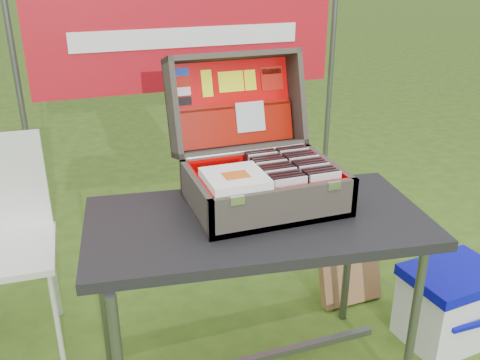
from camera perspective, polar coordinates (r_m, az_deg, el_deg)
name	(u,v)px	position (r m, az deg, el deg)	size (l,w,h in m)	color
table	(256,305)	(2.21, 1.71, -13.19)	(1.27, 0.63, 0.79)	black
table_top	(257,222)	(2.01, 1.84, -4.52)	(1.27, 0.63, 0.04)	black
table_leg_fr	(415,317)	(2.29, 18.13, -13.73)	(0.04, 0.04, 0.75)	#59595B
table_leg_bl	(104,302)	(2.33, -14.31, -12.45)	(0.04, 0.04, 0.75)	#59595B
table_leg_br	(348,253)	(2.63, 11.49, -7.67)	(0.04, 0.04, 0.75)	#59595B
table_brace	(255,359)	(2.38, 1.63, -18.54)	(1.12, 0.03, 0.03)	#59595B
suitcase	(260,137)	(2.04, 2.14, 4.57)	(0.57, 0.57, 0.52)	#5E5549
suitcase_base_bottom	(265,203)	(2.09, 2.64, -2.46)	(0.57, 0.41, 0.02)	#5E5549
suitcase_base_wall_front	(285,209)	(1.90, 4.85, -3.06)	(0.57, 0.02, 0.15)	#5E5549
suitcase_base_wall_back	(248,170)	(2.22, 0.82, 1.08)	(0.57, 0.02, 0.15)	#5E5549
suitcase_base_wall_left	(196,198)	(1.98, -4.71, -1.90)	(0.02, 0.41, 0.15)	#5E5549
suitcase_base_wall_right	(328,178)	(2.17, 9.41, 0.17)	(0.02, 0.41, 0.15)	#5E5549
suitcase_liner_floor	(265,200)	(2.08, 2.65, -2.11)	(0.53, 0.36, 0.01)	#E90600
suitcase_latch_left	(237,200)	(1.80, -0.29, -2.19)	(0.05, 0.01, 0.03)	silver
suitcase_latch_right	(334,186)	(1.94, 10.01, -0.60)	(0.05, 0.01, 0.03)	silver
suitcase_hinge	(247,152)	(2.21, 0.73, 3.02)	(0.02, 0.02, 0.51)	silver
suitcase_lid_back	(232,103)	(2.33, -0.89, 8.19)	(0.57, 0.41, 0.02)	#5E5549
suitcase_lid_rim_far	(232,56)	(2.28, -0.85, 13.07)	(0.57, 0.02, 0.15)	#5E5549
suitcase_lid_rim_near	(241,148)	(2.28, 0.07, 3.41)	(0.57, 0.02, 0.15)	#5E5549
suitcase_lid_rim_left	(172,109)	(2.20, -7.22, 7.56)	(0.02, 0.41, 0.15)	#5E5549
suitcase_lid_rim_right	(296,97)	(2.37, 5.96, 8.77)	(0.02, 0.41, 0.15)	#5E5549
suitcase_lid_liner	(233,103)	(2.32, -0.79, 8.20)	(0.52, 0.36, 0.01)	#E90600
suitcase_liner_wall_front	(284,204)	(1.91, 4.69, -2.58)	(0.53, 0.01, 0.13)	#E90600
suitcase_liner_wall_back	(249,169)	(2.21, 0.95, 1.22)	(0.53, 0.01, 0.13)	#E90600
suitcase_liner_wall_left	(200,194)	(1.98, -4.32, -1.55)	(0.01, 0.36, 0.13)	#E90600
suitcase_liner_wall_right	(325,176)	(2.16, 9.10, 0.39)	(0.01, 0.36, 0.13)	#E90600
suitcase_lid_pocket	(236,125)	(2.30, -0.42, 5.86)	(0.51, 0.16, 0.03)	#8D0B00
suitcase_pocket_edge	(235,106)	(2.30, -0.56, 7.89)	(0.50, 0.02, 0.02)	#8D0B00
suitcase_pocket_cd	(250,117)	(2.30, 1.10, 6.77)	(0.13, 0.13, 0.01)	silver
lid_sticker_cc_a	(182,72)	(2.26, -6.22, 11.40)	(0.06, 0.03, 0.00)	#1933B2
lid_sticker_cc_b	(183,82)	(2.26, -6.11, 10.39)	(0.06, 0.03, 0.00)	#B81307
lid_sticker_cc_c	(184,91)	(2.26, -6.00, 9.38)	(0.06, 0.03, 0.00)	white
lid_sticker_cc_d	(185,101)	(2.26, -5.89, 8.37)	(0.06, 0.03, 0.00)	black
lid_card_neon_tall	(207,83)	(2.28, -3.55, 10.24)	(0.05, 0.11, 0.00)	#F0FA16
lid_card_neon_main	(231,82)	(2.32, -0.96, 10.46)	(0.11, 0.09, 0.00)	#F0FA16
lid_card_neon_small	(250,80)	(2.34, 1.09, 10.61)	(0.05, 0.09, 0.00)	#F0FA16
lid_sticker_band	(272,78)	(2.38, 3.43, 10.78)	(0.10, 0.10, 0.00)	#B81307
lid_sticker_band_bar	(271,71)	(2.38, 3.37, 11.49)	(0.09, 0.02, 0.00)	black
cd_left_0	(290,197)	(1.93, 5.41, -1.81)	(0.13, 0.01, 0.14)	silver
cd_left_1	(288,194)	(1.95, 5.14, -1.54)	(0.13, 0.01, 0.14)	black
cd_left_2	(285,192)	(1.97, 4.87, -1.29)	(0.13, 0.01, 0.14)	black
cd_left_3	(283,190)	(1.99, 4.61, -1.03)	(0.13, 0.01, 0.14)	black
cd_left_4	(281,187)	(2.01, 4.35, -0.78)	(0.13, 0.01, 0.14)	silver
cd_left_5	(278,185)	(2.02, 4.10, -0.54)	(0.13, 0.01, 0.14)	black
cd_left_6	(276,183)	(2.04, 3.85, -0.30)	(0.13, 0.01, 0.14)	black
cd_left_7	(274,181)	(2.06, 3.60, -0.07)	(0.13, 0.01, 0.14)	black
cd_left_8	(271,178)	(2.08, 3.36, 0.16)	(0.13, 0.01, 0.14)	silver
cd_left_9	(269,176)	(2.10, 3.13, 0.39)	(0.13, 0.01, 0.14)	black
cd_left_10	(267,174)	(2.12, 2.90, 0.61)	(0.13, 0.01, 0.14)	black
cd_left_11	(265,172)	(2.14, 2.67, 0.83)	(0.13, 0.01, 0.14)	black
cd_left_12	(263,170)	(2.16, 2.45, 1.04)	(0.13, 0.01, 0.14)	silver
cd_left_13	(261,168)	(2.18, 2.23, 1.25)	(0.13, 0.01, 0.14)	black
cd_left_14	(259,166)	(2.20, 2.02, 1.46)	(0.13, 0.01, 0.14)	black
cd_right_0	(325,192)	(1.99, 9.02, -1.23)	(0.13, 0.01, 0.14)	silver
cd_right_1	(322,189)	(2.01, 8.72, -0.98)	(0.13, 0.01, 0.14)	black
cd_right_2	(319,187)	(2.03, 8.43, -0.74)	(0.13, 0.01, 0.14)	black
cd_right_3	(316,185)	(2.04, 8.14, -0.50)	(0.13, 0.01, 0.14)	black
cd_right_4	(314,182)	(2.06, 7.86, -0.26)	(0.13, 0.01, 0.14)	silver
cd_right_5	(311,180)	(2.08, 7.58, -0.03)	(0.13, 0.01, 0.14)	black
cd_right_6	(308,178)	(2.10, 7.31, 0.20)	(0.13, 0.01, 0.14)	black
cd_right_7	(306,176)	(2.12, 7.04, 0.42)	(0.13, 0.01, 0.14)	black
cd_right_8	(303,174)	(2.14, 6.78, 0.64)	(0.13, 0.01, 0.14)	silver
cd_right_9	(301,172)	(2.15, 6.52, 0.86)	(0.13, 0.01, 0.14)	black
cd_right_10	(299,170)	(2.17, 6.27, 1.07)	(0.13, 0.01, 0.14)	black
cd_right_11	(296,168)	(2.19, 6.02, 1.28)	(0.13, 0.01, 0.14)	black
cd_right_12	(294,166)	(2.21, 5.77, 1.49)	(0.13, 0.01, 0.14)	silver
cd_right_13	(292,164)	(2.23, 5.53, 1.69)	(0.13, 0.01, 0.14)	black
cd_right_14	(289,162)	(2.25, 5.29, 1.89)	(0.13, 0.01, 0.14)	black
songbook_0	(235,181)	(1.91, -0.53, -0.15)	(0.21, 0.21, 0.01)	white
songbook_1	(235,180)	(1.91, -0.53, -0.01)	(0.21, 0.21, 0.01)	white
songbook_2	(235,179)	(1.91, -0.53, 0.13)	(0.21, 0.21, 0.01)	white
songbook_3	(235,178)	(1.91, -0.53, 0.26)	(0.21, 0.21, 0.01)	white
songbook_4	(235,176)	(1.91, -0.53, 0.40)	(0.21, 0.21, 0.01)	white
songbook_5	(235,175)	(1.90, -0.54, 0.54)	(0.21, 0.21, 0.01)	white
songbook_graphic	(236,175)	(1.89, -0.44, 0.54)	(0.09, 0.07, 0.00)	#D85919
cooler	(449,305)	(2.74, 21.44, -12.30)	(0.43, 0.32, 0.37)	white
cooler_body	(449,309)	(2.76, 21.36, -12.73)	(0.41, 0.30, 0.32)	white
cooler_lid	(455,276)	(2.65, 21.95, -9.43)	(0.43, 0.32, 0.05)	#0709AD
cooler_handle	(476,325)	(2.63, 23.91, -13.93)	(0.25, 0.02, 0.02)	#0709AD
chair	(2,256)	(2.56, -24.04, -7.44)	(0.44, 0.49, 0.98)	silver
chair_seat	(2,254)	(2.55, -24.08, -7.22)	(0.44, 0.44, 0.03)	silver
chair_leg_fr	(57,318)	(2.51, -18.97, -13.74)	(0.02, 0.02, 0.50)	silver
chair_leg_br	(54,272)	(2.83, -19.23, -9.28)	(0.02, 0.02, 0.50)	silver
chair_upright_right	(39,181)	(2.63, -20.62, -0.07)	(0.02, 0.02, 0.47)	silver
cardboard_box	(349,270)	(2.88, 11.59, -9.42)	(0.33, 0.05, 0.35)	#976240
banner_post_left	(27,137)	(2.90, -21.80, 4.31)	(0.03, 0.03, 1.70)	#59595B
banner_post_right	(328,107)	(3.28, 9.40, 7.74)	(0.03, 0.03, 1.70)	#59595B
banner	(188,37)	(2.87, -5.55, 14.95)	(1.60, 0.01, 0.55)	#AD0E1A
banner_text	(189,37)	(2.85, -5.49, 14.92)	(1.20, 0.00, 0.10)	white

